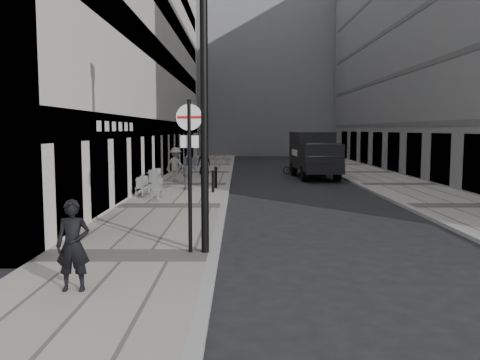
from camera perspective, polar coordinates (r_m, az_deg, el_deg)
The scene contains 19 objects.
ground at distance 9.22m, azimuth -3.91°, elevation -13.23°, with size 120.00×120.00×0.00m, color black.
sidewalk at distance 26.98m, azimuth -5.63°, elevation -0.57°, with size 4.00×60.00×0.12m, color gray.
far_sidewalk at distance 28.14m, azimuth 17.27°, elevation -0.54°, with size 4.00×60.00×0.12m, color gray.
building_left at distance 34.38m, azimuth -11.60°, elevation 15.65°, with size 4.00×45.00×18.00m, color #BDB6AC.
building_right at distance 36.48m, azimuth 22.40°, elevation 16.35°, with size 6.00×45.00×20.00m, color slate.
building_far at distance 65.20m, azimuth 0.71°, elevation 12.74°, with size 24.00×16.00×22.00m, color slate.
walking_man at distance 9.54m, azimuth -18.23°, elevation -6.99°, with size 0.60×0.39×1.64m, color black.
sign_post at distance 11.77m, azimuth -5.68°, elevation 2.79°, with size 0.61×0.13×3.55m.
lamppost at distance 11.77m, azimuth -4.05°, elevation 10.59°, with size 0.31×0.31×6.97m.
bollard_near at distance 23.27m, azimuth -3.05°, elevation -0.22°, with size 0.13×0.13×0.95m, color black.
bollard_far at distance 24.93m, azimuth -2.73°, elevation 0.22°, with size 0.13×0.13×0.99m, color black.
panel_van at distance 31.68m, azimuth 8.30°, elevation 3.11°, with size 2.52×6.12×2.83m.
cyclist at distance 34.51m, azimuth 6.04°, elevation 1.77°, with size 1.64×1.03×1.67m.
pedestrian_a at distance 24.39m, azimuth -5.88°, elevation 0.83°, with size 0.96×0.40×1.63m, color #545459.
pedestrian_b at distance 27.92m, azimuth -7.23°, elevation 1.70°, with size 1.23×0.70×1.90m, color gray.
pedestrian_c at distance 32.07m, azimuth -4.06°, elevation 2.06°, with size 0.82×0.54×1.69m, color black.
cafe_table_near at distance 21.40m, azimuth -9.24°, elevation -0.96°, with size 0.64×1.45×0.82m.
cafe_table_mid at distance 24.37m, azimuth -9.53°, elevation 0.05°, with size 0.78×1.75×1.00m.
cafe_table_far at distance 22.35m, azimuth -10.93°, elevation -0.69°, with size 0.65×1.47×0.84m.
Camera 1 is at (0.60, -8.70, 2.98)m, focal length 38.00 mm.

